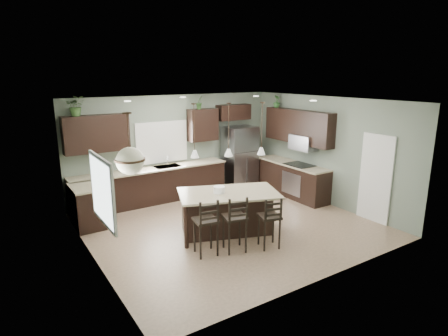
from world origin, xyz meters
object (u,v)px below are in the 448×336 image
Objects in this scene: serving_dish at (219,190)px; plant_back_left at (76,106)px; bar_stool_center at (235,223)px; bar_stool_right at (269,222)px; bar_stool_left at (206,226)px; kitchen_island at (228,213)px; refrigerator at (240,158)px.

plant_back_left is (-2.12, 2.81, 1.64)m from serving_dish.
bar_stool_center is at bearing -101.41° from serving_dish.
plant_back_left reaches higher than bar_stool_right.
plant_back_left reaches higher than serving_dish.
bar_stool_left reaches higher than bar_stool_right.
serving_dish is 0.94m from bar_stool_center.
bar_stool_left reaches higher than serving_dish.
plant_back_left is at bearing 127.04° from serving_dish.
plant_back_left is at bearing 140.76° from bar_stool_right.
bar_stool_left is at bearing 177.38° from bar_stool_center.
bar_stool_left is (-0.71, -0.65, -0.43)m from serving_dish.
bar_stool_left is 2.43× the size of plant_back_left.
bar_stool_center is at bearing -61.67° from plant_back_left.
bar_stool_right reaches higher than kitchen_island.
bar_stool_center reaches higher than serving_dish.
plant_back_left is (-2.31, 2.88, 2.17)m from kitchen_island.
serving_dish is 0.23× the size of bar_stool_right.
refrigerator is 4.44m from bar_stool_left.
refrigerator is 3.98× the size of plant_back_left.
bar_stool_center is at bearing -7.70° from bar_stool_left.
bar_stool_left is 0.99× the size of bar_stool_center.
kitchen_island is at bearing -20.75° from serving_dish.
serving_dish is at bearing 93.13° from bar_stool_center.
refrigerator reaches higher than bar_stool_center.
kitchen_island is 8.63× the size of serving_dish.
bar_stool_center is (-2.50, -3.38, -0.36)m from refrigerator.
bar_stool_center is 4.61m from plant_back_left.
bar_stool_left is 4.27m from plant_back_left.
plant_back_left is (-2.61, 3.87, 2.10)m from bar_stool_right.
serving_dish is at bearing -180.00° from kitchen_island.
bar_stool_center is (-0.35, -0.75, 0.11)m from kitchen_island.
bar_stool_left is at bearing -137.57° from serving_dish.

